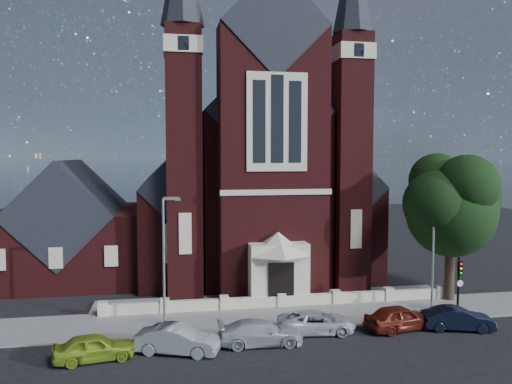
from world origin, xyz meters
TOP-DOWN VIEW (x-y plane):
  - ground at (0.00, 15.00)m, footprint 120.00×120.00m
  - pavement_strip at (0.00, 4.50)m, footprint 60.00×5.00m
  - forecourt_paving at (0.00, 8.50)m, footprint 26.00×3.00m
  - forecourt_wall at (0.00, 6.50)m, footprint 24.00×0.40m
  - church at (-0.00, 22.94)m, footprint 20.01×34.90m
  - parish_hall at (-16.00, 18.00)m, footprint 12.00×12.20m
  - street_tree at (12.60, 5.71)m, footprint 6.40×6.60m
  - street_lamp_left at (-7.91, 4.00)m, footprint 1.16×0.22m
  - street_lamp_right at (10.09, 4.00)m, footprint 1.16×0.22m
  - traffic_signal at (11.00, 2.43)m, footprint 0.28×0.42m
  - car_lime_van at (-11.56, -0.60)m, footprint 4.32×2.33m
  - car_silver_a at (-7.28, -0.39)m, footprint 4.79×2.98m
  - car_silver_b at (-2.68, 0.03)m, footprint 4.85×2.11m
  - car_white_suv at (0.98, 1.29)m, footprint 4.85×2.61m
  - car_dark_red at (6.15, 0.88)m, footprint 4.73×2.57m
  - car_navy at (9.62, 0.27)m, footprint 4.44×2.45m

SIDE VIEW (x-z plane):
  - ground at x=0.00m, z-range 0.00..0.00m
  - pavement_strip at x=0.00m, z-range -0.06..0.06m
  - forecourt_paving at x=0.00m, z-range -0.07..0.07m
  - forecourt_wall at x=0.00m, z-range -0.45..0.45m
  - car_white_suv at x=0.98m, z-range 0.00..1.29m
  - car_navy at x=9.62m, z-range 0.00..1.39m
  - car_silver_b at x=-2.68m, z-range 0.00..1.39m
  - car_lime_van at x=-11.56m, z-range 0.00..1.40m
  - car_silver_a at x=-7.28m, z-range 0.00..1.49m
  - car_dark_red at x=6.15m, z-range 0.00..1.53m
  - traffic_signal at x=11.00m, z-range 0.58..4.58m
  - parish_hall at x=-16.00m, z-range -1.11..9.13m
  - street_lamp_left at x=-7.91m, z-range 0.55..8.64m
  - street_lamp_right at x=10.09m, z-range 0.55..8.64m
  - street_tree at x=12.60m, z-range 1.61..12.31m
  - church at x=0.00m, z-range -6.41..22.79m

